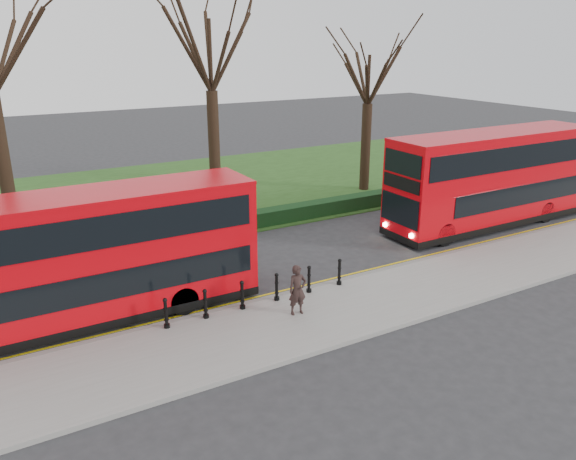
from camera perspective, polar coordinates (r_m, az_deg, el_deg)
ground at (r=21.66m, az=-1.72°, el=-5.83°), size 120.00×120.00×0.00m
pavement at (r=19.30m, az=2.55°, el=-8.85°), size 60.00×4.00×0.15m
kerb at (r=20.84m, az=-0.41°, el=-6.64°), size 60.00×0.25×0.16m
grass_verge at (r=34.86m, az=-13.48°, el=3.36°), size 60.00×18.00×0.06m
hedge at (r=27.29m, az=-8.50°, el=0.19°), size 60.00×0.90×0.80m
yellow_line_outer at (r=21.10m, az=-0.81°, el=-6.50°), size 60.00×0.10×0.01m
yellow_line_inner at (r=21.26m, az=-1.08°, el=-6.30°), size 60.00×0.10×0.01m
tree_mid at (r=29.60m, az=-7.94°, el=17.90°), size 7.60×7.60×11.87m
tree_right at (r=34.71m, az=8.22°, el=15.39°), size 6.22×6.22×9.71m
bollard_row at (r=19.81m, az=-2.89°, el=-6.24°), size 6.94×0.15×1.00m
bus_lead at (r=19.53m, az=-19.45°, el=-2.73°), size 11.07×2.54×4.41m
bus_rear at (r=29.98m, az=20.04°, el=4.89°), size 11.90×2.73×4.74m
pedestrian at (r=19.00m, az=0.97°, el=-6.11°), size 0.68×0.49×1.75m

